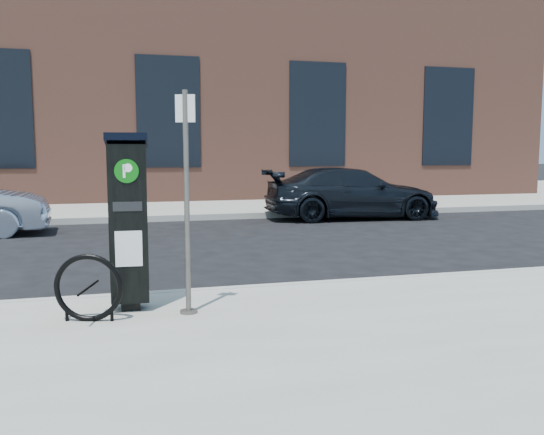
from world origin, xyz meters
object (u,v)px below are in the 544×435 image
object	(u,v)px
sign_pole	(187,205)
car_dark	(352,193)
parking_kiosk	(129,220)
bike_rack	(88,288)

from	to	relation	value
sign_pole	car_dark	world-z (taller)	sign_pole
parking_kiosk	sign_pole	xyz separation A→B (m)	(0.56, -0.31, 0.17)
car_dark	parking_kiosk	bearing A→B (deg)	147.82
parking_kiosk	sign_pole	world-z (taller)	sign_pole
sign_pole	car_dark	size ratio (longest dim) A/B	0.48
sign_pole	parking_kiosk	bearing A→B (deg)	173.08
parking_kiosk	car_dark	world-z (taller)	parking_kiosk
sign_pole	bike_rack	world-z (taller)	sign_pole
bike_rack	car_dark	distance (m)	10.50
car_dark	bike_rack	bearing A→B (deg)	147.15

